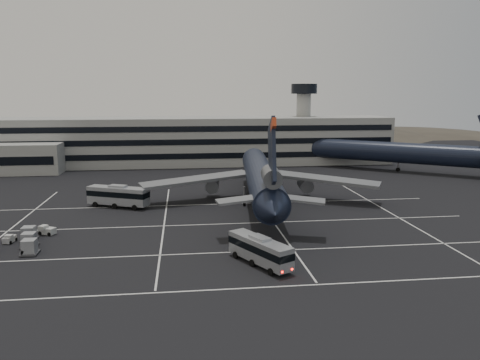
{
  "coord_description": "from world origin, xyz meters",
  "views": [
    {
      "loc": [
        -2.68,
        -69.81,
        21.03
      ],
      "look_at": [
        7.89,
        16.17,
        5.0
      ],
      "focal_mm": 35.0,
      "sensor_mm": 36.0,
      "label": 1
    }
  ],
  "objects_px": {
    "trijet_main": "(261,177)",
    "uld_cluster": "(7,243)",
    "tug_a": "(9,239)",
    "bus_far": "(118,195)",
    "bus_near": "(260,249)"
  },
  "relations": [
    {
      "from": "tug_a",
      "to": "uld_cluster",
      "type": "relative_size",
      "value": 0.2
    },
    {
      "from": "bus_far",
      "to": "tug_a",
      "type": "distance_m",
      "value": 23.75
    },
    {
      "from": "trijet_main",
      "to": "bus_far",
      "type": "xyz_separation_m",
      "value": [
        -26.98,
        0.63,
        -2.94
      ]
    },
    {
      "from": "trijet_main",
      "to": "uld_cluster",
      "type": "bearing_deg",
      "value": -144.25
    },
    {
      "from": "trijet_main",
      "to": "bus_near",
      "type": "relative_size",
      "value": 5.63
    },
    {
      "from": "trijet_main",
      "to": "bus_far",
      "type": "distance_m",
      "value": 27.15
    },
    {
      "from": "trijet_main",
      "to": "bus_near",
      "type": "xyz_separation_m",
      "value": [
        -5.51,
        -32.28,
        -3.25
      ]
    },
    {
      "from": "uld_cluster",
      "to": "tug_a",
      "type": "bearing_deg",
      "value": 104.61
    },
    {
      "from": "bus_near",
      "to": "tug_a",
      "type": "height_order",
      "value": "bus_near"
    },
    {
      "from": "bus_far",
      "to": "uld_cluster",
      "type": "xyz_separation_m",
      "value": [
        -11.89,
        -23.18,
        -1.3
      ]
    },
    {
      "from": "bus_near",
      "to": "uld_cluster",
      "type": "relative_size",
      "value": 0.93
    },
    {
      "from": "bus_near",
      "to": "tug_a",
      "type": "distance_m",
      "value": 36.59
    },
    {
      "from": "bus_near",
      "to": "bus_far",
      "type": "relative_size",
      "value": 0.85
    },
    {
      "from": "bus_near",
      "to": "uld_cluster",
      "type": "bearing_deg",
      "value": 135.16
    },
    {
      "from": "uld_cluster",
      "to": "trijet_main",
      "type": "bearing_deg",
      "value": 30.12
    }
  ]
}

